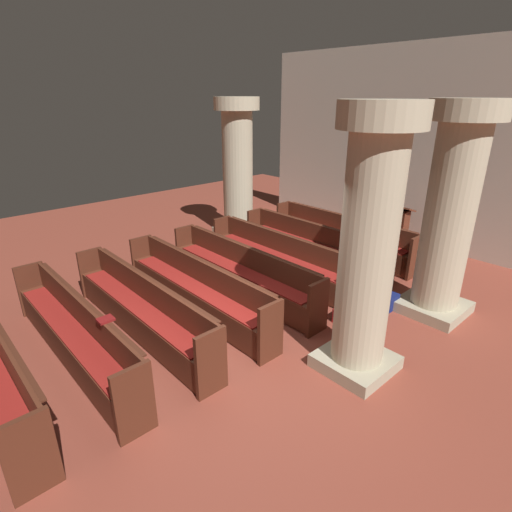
% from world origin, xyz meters
% --- Properties ---
extents(ground_plane, '(19.20, 19.20, 0.00)m').
position_xyz_m(ground_plane, '(0.00, 0.00, 0.00)').
color(ground_plane, brown).
extents(back_wall, '(10.00, 0.16, 4.50)m').
position_xyz_m(back_wall, '(0.00, 6.08, 2.25)').
color(back_wall, beige).
rests_on(back_wall, ground).
extents(pew_row_0, '(3.63, 0.47, 0.87)m').
position_xyz_m(pew_row_0, '(-1.15, 4.06, 0.47)').
color(pew_row_0, '#562819').
rests_on(pew_row_0, ground).
extents(pew_row_1, '(3.63, 0.46, 0.87)m').
position_xyz_m(pew_row_1, '(-1.15, 3.08, 0.47)').
color(pew_row_1, '#562819').
rests_on(pew_row_1, ground).
extents(pew_row_2, '(3.63, 0.46, 0.87)m').
position_xyz_m(pew_row_2, '(-1.15, 2.09, 0.47)').
color(pew_row_2, '#562819').
rests_on(pew_row_2, ground).
extents(pew_row_3, '(3.63, 0.47, 0.87)m').
position_xyz_m(pew_row_3, '(-1.15, 1.10, 0.47)').
color(pew_row_3, '#562819').
rests_on(pew_row_3, ground).
extents(pew_row_4, '(3.63, 0.46, 0.87)m').
position_xyz_m(pew_row_4, '(-1.15, 0.11, 0.47)').
color(pew_row_4, '#562819').
rests_on(pew_row_4, ground).
extents(pew_row_5, '(3.63, 0.46, 0.87)m').
position_xyz_m(pew_row_5, '(-1.15, -0.88, 0.47)').
color(pew_row_5, '#562819').
rests_on(pew_row_5, ground).
extents(pew_row_6, '(3.63, 0.47, 0.87)m').
position_xyz_m(pew_row_6, '(-1.15, -1.87, 0.47)').
color(pew_row_6, '#562819').
rests_on(pew_row_6, ground).
extents(pillar_aisle_side, '(1.07, 1.07, 3.36)m').
position_xyz_m(pillar_aisle_side, '(1.52, 3.05, 1.75)').
color(pillar_aisle_side, tan).
rests_on(pillar_aisle_side, ground).
extents(pillar_far_side, '(1.07, 1.07, 3.36)m').
position_xyz_m(pillar_far_side, '(-3.78, 3.25, 1.75)').
color(pillar_far_side, tan).
rests_on(pillar_far_side, ground).
extents(pillar_aisle_rear, '(0.97, 0.97, 3.36)m').
position_xyz_m(pillar_aisle_rear, '(1.52, 0.82, 1.75)').
color(pillar_aisle_rear, tan).
rests_on(pillar_aisle_rear, ground).
extents(lectern, '(0.48, 0.45, 1.08)m').
position_xyz_m(lectern, '(-0.36, 5.26, 0.45)').
color(lectern, '#492215').
rests_on(lectern, ground).
extents(hymn_book, '(0.16, 0.19, 0.03)m').
position_xyz_m(hymn_book, '(-0.42, -1.68, 0.88)').
color(hymn_book, maroon).
rests_on(hymn_book, pew_row_6).
extents(kneeler_box_red, '(0.42, 0.32, 0.24)m').
position_xyz_m(kneeler_box_red, '(0.81, 1.67, 0.12)').
color(kneeler_box_red, maroon).
rests_on(kneeler_box_red, ground).
extents(kneeler_box_navy, '(0.41, 0.31, 0.26)m').
position_xyz_m(kneeler_box_navy, '(0.88, 2.59, 0.13)').
color(kneeler_box_navy, navy).
rests_on(kneeler_box_navy, ground).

